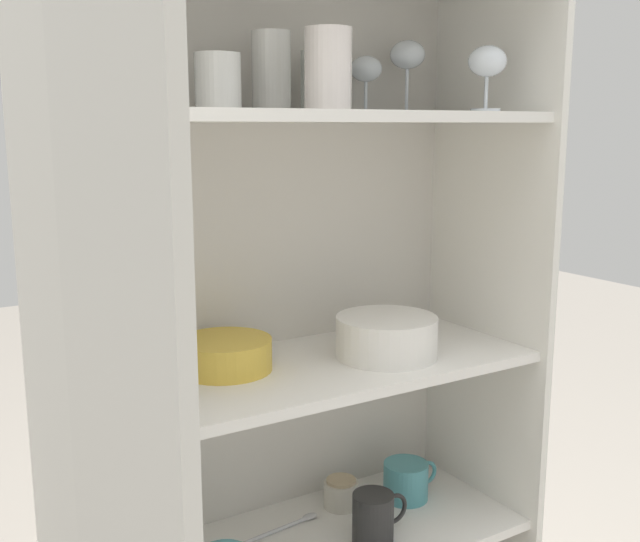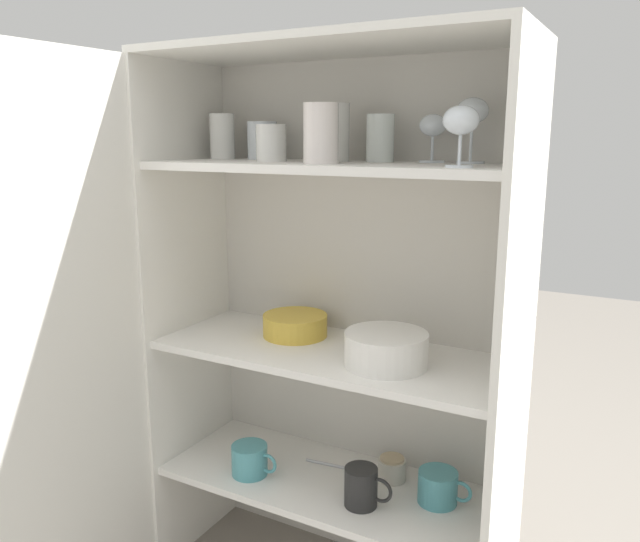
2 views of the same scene
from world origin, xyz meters
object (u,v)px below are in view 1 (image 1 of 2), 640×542
at_px(mixing_bowl_large, 225,353).
at_px(plate_stack_white, 387,337).
at_px(coffee_mug_primary, 374,517).
at_px(storage_jar, 341,493).

bearing_deg(mixing_bowl_large, plate_stack_white, -16.30).
xyz_separation_m(plate_stack_white, coffee_mug_primary, (-0.04, -0.03, -0.36)).
relative_size(mixing_bowl_large, storage_jar, 2.31).
distance_m(plate_stack_white, mixing_bowl_large, 0.32).
height_order(coffee_mug_primary, storage_jar, coffee_mug_primary).
bearing_deg(mixing_bowl_large, coffee_mug_primary, -24.30).
bearing_deg(coffee_mug_primary, mixing_bowl_large, 155.70).
bearing_deg(storage_jar, coffee_mug_primary, -97.39).
bearing_deg(coffee_mug_primary, storage_jar, 82.61).
height_order(mixing_bowl_large, coffee_mug_primary, mixing_bowl_large).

